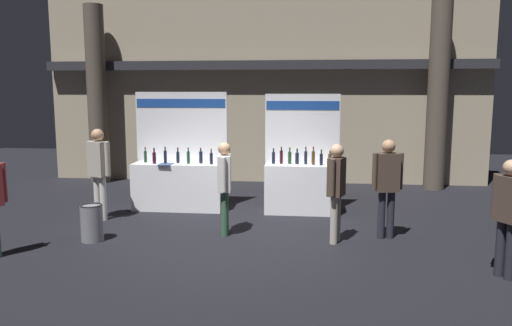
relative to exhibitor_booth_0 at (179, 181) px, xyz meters
name	(u,v)px	position (x,y,z in m)	size (l,w,h in m)	color
ground_plane	(234,236)	(1.45, -1.83, -0.60)	(24.00, 24.00, 0.00)	black
hall_colonnade	(263,78)	(1.45, 3.35, 2.18)	(11.77, 1.03, 5.68)	tan
exhibitor_booth_0	(179,181)	(0.00, 0.00, 0.00)	(1.95, 0.71, 2.44)	white
exhibitor_booth_1	(301,183)	(2.55, -0.01, 0.00)	(1.53, 0.66, 2.40)	white
trash_bin	(92,223)	(-0.84, -2.37, -0.30)	(0.36, 0.36, 0.61)	slate
visitor_0	(336,186)	(3.14, -2.02, 0.34)	(0.32, 0.46, 1.62)	#ADA393
visitor_1	(387,180)	(4.00, -1.68, 0.39)	(0.52, 0.30, 1.67)	#23232D
visitor_3	(99,166)	(-1.28, -1.01, 0.45)	(0.51, 0.39, 1.75)	silver
visitor_4	(508,210)	(5.29, -3.35, 0.32)	(0.35, 0.45, 1.58)	#23232D
visitor_5	(225,181)	(1.27, -1.77, 0.34)	(0.26, 0.58, 1.60)	#33563D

